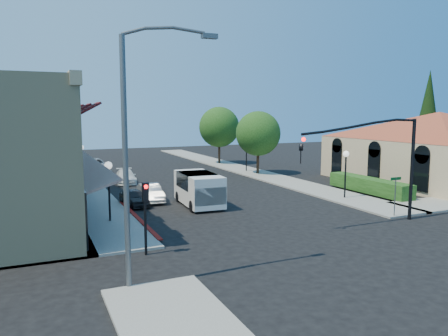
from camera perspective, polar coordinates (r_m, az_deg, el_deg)
name	(u,v)px	position (r m, az deg, el deg)	size (l,w,h in m)	color
ground	(313,242)	(22.27, 11.56, -9.48)	(120.00, 120.00, 0.00)	black
sidewalk_left	(74,177)	(44.88, -18.97, -1.17)	(3.50, 50.00, 0.12)	gray
sidewalk_right	(236,168)	(49.53, 1.62, 0.00)	(3.50, 50.00, 0.12)	gray
curb_red_strip	(138,220)	(26.67, -11.23, -6.67)	(0.25, 10.00, 0.06)	maroon
pink_stucco_building	(1,138)	(55.43, -27.13, 3.55)	(10.00, 12.00, 7.00)	#CFAA9C
mission_building	(438,141)	(45.02, 26.15, 3.23)	(30.12, 30.12, 6.40)	beige
hedge	(369,193)	(36.31, 18.37, -3.17)	(1.40, 8.00, 1.10)	#193E11
conifer_far	(428,112)	(53.73, 25.11, 6.62)	(3.20, 3.20, 11.00)	black
street_tree_a	(258,134)	(44.74, 4.47, 4.51)	(4.56, 4.56, 6.48)	black
street_tree_b	(219,127)	(53.72, -0.64, 5.37)	(4.94, 4.94, 7.02)	black
signal_mast_arm	(385,153)	(26.37, 20.30, 1.88)	(8.01, 0.39, 6.00)	black
secondary_signal	(145,205)	(19.65, -10.23, -4.74)	(0.28, 0.42, 3.32)	black
cobra_streetlight	(135,144)	(15.68, -11.56, 3.09)	(3.60, 0.25, 9.31)	#595B5E
street_name_sign	(395,190)	(28.32, 21.47, -2.71)	(0.80, 0.06, 2.50)	#595B5E
lamppost_left_near	(109,176)	(25.85, -14.83, -1.03)	(0.44, 0.44, 3.57)	black
lamppost_left_far	(82,154)	(39.65, -18.11, 1.69)	(0.44, 0.44, 3.57)	black
lamppost_right_near	(346,162)	(33.08, 15.62, 0.73)	(0.44, 0.44, 3.57)	black
lamppost_right_far	(246,146)	(46.47, 2.95, 2.82)	(0.44, 0.44, 3.57)	black
white_van	(199,187)	(29.82, -3.29, -2.53)	(2.44, 5.12, 2.22)	white
parked_car_a	(134,197)	(30.51, -11.65, -3.79)	(1.37, 3.40, 1.16)	black
parked_car_b	(151,193)	(31.77, -9.57, -3.22)	(1.32, 3.79, 1.25)	#B0B1B5
parked_car_c	(126,177)	(40.26, -12.72, -1.11)	(1.68, 4.14, 1.20)	white
parked_car_d	(95,165)	(49.20, -16.48, 0.38)	(2.26, 4.90, 1.36)	#B4B6BA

